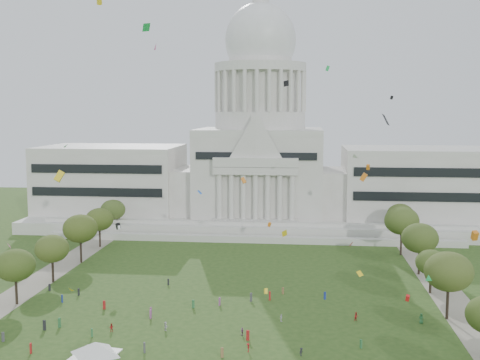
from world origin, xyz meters
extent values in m
plane|color=#2C4B19|center=(0.00, 0.00, 0.00)|extent=(400.00, 400.00, 0.00)
cube|color=beige|center=(0.00, 115.00, 2.00)|extent=(160.00, 60.00, 4.00)
cube|color=beige|center=(0.00, 82.00, 1.00)|extent=(130.00, 3.00, 2.00)
cube|color=beige|center=(0.00, 90.00, 2.50)|extent=(140.00, 3.00, 5.00)
cube|color=beige|center=(-55.00, 114.00, 15.00)|extent=(50.00, 34.00, 22.00)
cube|color=beige|center=(55.00, 114.00, 15.00)|extent=(50.00, 34.00, 22.00)
cube|color=beige|center=(-27.00, 112.00, 12.00)|extent=(12.00, 26.00, 16.00)
cube|color=beige|center=(27.00, 112.00, 12.00)|extent=(12.00, 26.00, 16.00)
cube|color=beige|center=(0.00, 114.00, 18.00)|extent=(44.00, 38.00, 28.00)
cube|color=beige|center=(0.00, 94.00, 21.20)|extent=(28.00, 3.00, 2.40)
cube|color=black|center=(-55.00, 96.80, 17.00)|extent=(46.00, 0.40, 11.00)
cube|color=black|center=(55.00, 96.80, 17.00)|extent=(46.00, 0.40, 11.00)
cylinder|color=beige|center=(0.00, 114.00, 37.40)|extent=(32.00, 32.00, 6.00)
cylinder|color=beige|center=(0.00, 114.00, 47.40)|extent=(28.00, 28.00, 14.00)
cylinder|color=beige|center=(0.00, 114.00, 55.90)|extent=(32.40, 32.40, 3.00)
cylinder|color=beige|center=(0.00, 114.00, 61.40)|extent=(22.00, 22.00, 8.00)
ellipsoid|color=silver|center=(0.00, 114.00, 65.40)|extent=(25.00, 25.00, 26.20)
cylinder|color=beige|center=(0.00, 114.00, 78.90)|extent=(6.00, 6.00, 5.00)
cube|color=gray|center=(-48.00, 30.00, 0.02)|extent=(8.00, 160.00, 0.04)
cube|color=gray|center=(48.00, 30.00, 0.02)|extent=(8.00, 160.00, 0.04)
cylinder|color=black|center=(-45.04, 17.30, 2.73)|extent=(0.56, 0.56, 5.47)
ellipsoid|color=#334C17|center=(-45.04, 17.30, 8.53)|extent=(8.42, 8.42, 6.89)
cylinder|color=black|center=(44.17, 17.44, 3.10)|extent=(0.56, 0.56, 6.20)
ellipsoid|color=#41501E|center=(44.17, 17.44, 9.68)|extent=(9.55, 9.55, 7.82)
cylinder|color=black|center=(-44.09, 33.92, 2.64)|extent=(0.56, 0.56, 5.27)
ellipsoid|color=#40521C|center=(-44.09, 33.92, 8.23)|extent=(8.12, 8.12, 6.65)
cylinder|color=black|center=(44.40, 34.48, 2.28)|extent=(0.56, 0.56, 4.56)
ellipsoid|color=#364F1B|center=(44.40, 34.48, 7.11)|extent=(7.01, 7.01, 5.74)
cylinder|color=black|center=(-44.08, 52.42, 3.02)|extent=(0.56, 0.56, 6.03)
ellipsoid|color=#3B4C16|center=(-44.08, 52.42, 9.41)|extent=(9.29, 9.29, 7.60)
cylinder|color=black|center=(44.76, 50.04, 2.98)|extent=(0.56, 0.56, 5.97)
ellipsoid|color=#334819|center=(44.76, 50.04, 9.31)|extent=(9.19, 9.19, 7.52)
cylinder|color=black|center=(-45.22, 71.01, 2.70)|extent=(0.56, 0.56, 5.41)
ellipsoid|color=#394D16|center=(-45.22, 71.01, 8.44)|extent=(8.33, 8.33, 6.81)
cylinder|color=black|center=(43.49, 70.19, 3.19)|extent=(0.56, 0.56, 6.37)
ellipsoid|color=#394F1C|center=(43.49, 70.19, 9.94)|extent=(9.82, 9.82, 8.03)
cylinder|color=black|center=(-46.87, 89.14, 2.66)|extent=(0.56, 0.56, 5.32)
ellipsoid|color=#344A1C|center=(-46.87, 89.14, 8.29)|extent=(8.19, 8.19, 6.70)
cylinder|color=black|center=(45.96, 88.13, 2.73)|extent=(0.56, 0.56, 5.47)
ellipsoid|color=#334619|center=(45.96, 88.13, 8.53)|extent=(8.42, 8.42, 6.89)
cylinder|color=#4C4C4C|center=(-19.97, -10.05, 1.33)|extent=(0.12, 0.12, 2.65)
cylinder|color=#4C4C4C|center=(-14.03, -10.05, 1.33)|extent=(0.12, 0.12, 2.65)
cube|color=white|center=(-17.00, -13.02, 2.76)|extent=(7.39, 7.39, 0.21)
pyramid|color=white|center=(-17.00, -13.02, 3.93)|extent=(10.34, 10.34, 2.12)
imported|color=#33723F|center=(38.61, 14.35, 1.00)|extent=(1.16, 0.99, 2.01)
imported|color=#B21E1E|center=(26.19, 14.44, 0.90)|extent=(1.03, 0.93, 1.80)
imported|color=#B21E1E|center=(6.39, -2.84, 0.78)|extent=(0.83, 1.13, 1.57)
imported|color=#994C8C|center=(4.62, 4.57, 0.77)|extent=(0.84, 1.02, 1.53)
imported|color=silver|center=(-9.94, 5.48, 0.87)|extent=(1.36, 1.72, 1.75)
imported|color=#B21E1E|center=(-19.92, 3.91, 0.80)|extent=(0.84, 0.58, 1.61)
imported|color=#26262B|center=(15.48, -3.55, 0.72)|extent=(0.97, 1.03, 1.45)
imported|color=silver|center=(11.51, 12.52, 0.78)|extent=(0.83, 1.04, 1.56)
cube|color=#4C4C51|center=(-37.73, -2.77, 0.85)|extent=(0.49, 0.53, 1.70)
cube|color=#B21E1E|center=(5.88, 2.33, 0.94)|extent=(0.58, 0.49, 1.88)
cube|color=navy|center=(20.53, 27.46, 0.83)|extent=(0.52, 0.46, 1.66)
cube|color=#33723F|center=(-30.49, 5.06, 0.93)|extent=(0.44, 0.56, 1.86)
cube|color=#26262B|center=(-34.10, 24.45, 0.81)|extent=(0.35, 0.47, 1.62)
cube|color=#B21E1E|center=(-30.42, -7.29, 0.91)|extent=(0.42, 0.55, 1.83)
cube|color=#26262B|center=(-15.96, 34.44, 0.76)|extent=(0.46, 0.46, 1.51)
cube|color=navy|center=(-35.87, 19.44, 0.83)|extent=(0.48, 0.52, 1.66)
cube|color=#4C4C51|center=(-11.21, -5.01, 0.91)|extent=(0.45, 0.56, 1.82)
cube|color=olive|center=(11.27, 30.27, 0.78)|extent=(0.48, 0.42, 1.56)
cube|color=#4C4C51|center=(4.57, 24.30, 0.95)|extent=(0.49, 0.59, 1.90)
cube|color=#33723F|center=(25.82, 0.86, 0.77)|extent=(0.45, 0.48, 1.54)
cube|color=#33723F|center=(-7.09, 18.71, 0.88)|extent=(0.54, 0.53, 1.76)
cube|color=#33723F|center=(-22.64, 1.00, 0.80)|extent=(0.44, 0.50, 1.59)
cube|color=olive|center=(2.26, -5.56, 0.86)|extent=(0.52, 0.41, 1.71)
cube|color=#994C8C|center=(-14.88, 13.64, 0.81)|extent=(0.32, 0.46, 1.62)
cube|color=#994C8C|center=(-1.84, 20.97, 0.86)|extent=(0.37, 0.50, 1.72)
cube|color=#B21E1E|center=(8.54, 25.65, 0.96)|extent=(0.42, 0.56, 1.92)
cube|color=#994C8C|center=(-14.38, 11.57, 0.90)|extent=(0.32, 0.49, 1.80)
cube|color=#26262B|center=(-32.72, 3.36, 0.97)|extent=(0.59, 0.47, 1.93)
cube|color=#B21E1E|center=(-25.41, 16.09, 0.92)|extent=(0.56, 0.46, 1.83)
cube|color=#26262B|center=(-42.00, 27.04, 0.82)|extent=(0.42, 0.50, 1.64)
camera|label=1|loc=(15.30, -101.29, 41.52)|focal=45.00mm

